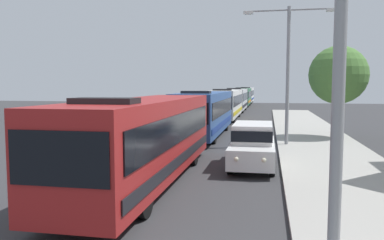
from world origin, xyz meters
name	(u,v)px	position (x,y,z in m)	size (l,w,h in m)	color
bus_lead	(146,137)	(-1.30, 12.88, 1.69)	(2.58, 12.18, 3.21)	maroon
bus_second_in_line	(205,112)	(-1.30, 26.47, 1.69)	(2.58, 12.19, 3.21)	#284C8C
bus_middle	(226,103)	(-1.30, 40.21, 1.69)	(2.58, 11.99, 3.21)	silver
bus_fourth_in_line	(236,99)	(-1.30, 53.04, 1.69)	(2.58, 11.38, 3.21)	silver
bus_rear	(242,96)	(-1.30, 66.16, 1.69)	(2.58, 10.67, 3.21)	#33724C
bus_tail_end	(246,95)	(-1.30, 78.53, 1.69)	(2.58, 11.83, 3.21)	silver
white_suv	(253,143)	(2.40, 16.36, 1.03)	(1.86, 5.01, 1.90)	white
streetlamp_mid	(288,61)	(4.10, 22.46, 4.93)	(5.12, 0.28, 7.83)	gray
roadside_tree	(338,75)	(7.46, 26.22, 4.21)	(3.76, 3.76, 5.95)	#4C3823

